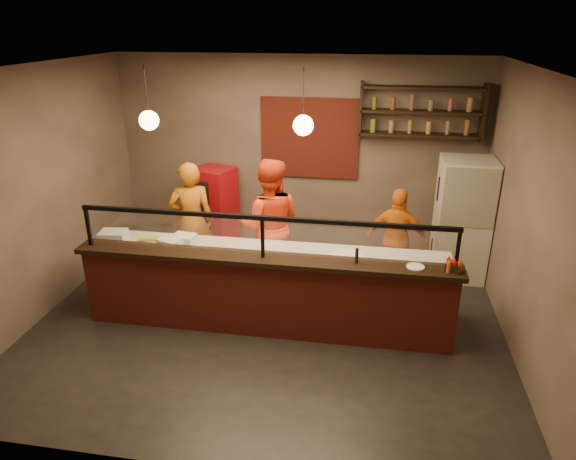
% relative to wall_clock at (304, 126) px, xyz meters
% --- Properties ---
extents(floor, '(6.00, 6.00, 0.00)m').
position_rel_wall_clock_xyz_m(floor, '(-0.10, -2.46, -2.10)').
color(floor, black).
rests_on(floor, ground).
extents(ceiling, '(6.00, 6.00, 0.00)m').
position_rel_wall_clock_xyz_m(ceiling, '(-0.10, -2.46, 1.10)').
color(ceiling, '#332B27').
rests_on(ceiling, wall_back).
extents(wall_back, '(6.00, 0.00, 6.00)m').
position_rel_wall_clock_xyz_m(wall_back, '(-0.10, 0.04, -0.50)').
color(wall_back, '#7B6B5A').
rests_on(wall_back, floor).
extents(wall_left, '(0.00, 5.00, 5.00)m').
position_rel_wall_clock_xyz_m(wall_left, '(-3.10, -2.46, -0.50)').
color(wall_left, '#7B6B5A').
rests_on(wall_left, floor).
extents(wall_right, '(0.00, 5.00, 5.00)m').
position_rel_wall_clock_xyz_m(wall_right, '(2.90, -2.46, -0.50)').
color(wall_right, '#7B6B5A').
rests_on(wall_right, floor).
extents(wall_front, '(6.00, 0.00, 6.00)m').
position_rel_wall_clock_xyz_m(wall_front, '(-0.10, -4.96, -0.50)').
color(wall_front, '#7B6B5A').
rests_on(wall_front, floor).
extents(brick_patch, '(1.60, 0.04, 1.30)m').
position_rel_wall_clock_xyz_m(brick_patch, '(0.10, 0.01, -0.20)').
color(brick_patch, maroon).
rests_on(brick_patch, wall_back).
extents(service_counter, '(4.60, 0.25, 1.00)m').
position_rel_wall_clock_xyz_m(service_counter, '(-0.10, -2.76, -1.60)').
color(service_counter, maroon).
rests_on(service_counter, floor).
extents(counter_ledge, '(4.70, 0.37, 0.06)m').
position_rel_wall_clock_xyz_m(counter_ledge, '(-0.10, -2.76, -1.07)').
color(counter_ledge, black).
rests_on(counter_ledge, service_counter).
extents(worktop_cabinet, '(4.60, 0.75, 0.85)m').
position_rel_wall_clock_xyz_m(worktop_cabinet, '(-0.10, -2.26, -1.68)').
color(worktop_cabinet, gray).
rests_on(worktop_cabinet, floor).
extents(worktop, '(4.60, 0.75, 0.05)m').
position_rel_wall_clock_xyz_m(worktop, '(-0.10, -2.26, -1.23)').
color(worktop, silver).
rests_on(worktop, worktop_cabinet).
extents(sneeze_guard, '(4.50, 0.05, 0.52)m').
position_rel_wall_clock_xyz_m(sneeze_guard, '(-0.10, -2.76, -0.73)').
color(sneeze_guard, white).
rests_on(sneeze_guard, counter_ledge).
extents(wall_shelving, '(1.84, 0.28, 0.85)m').
position_rel_wall_clock_xyz_m(wall_shelving, '(1.80, -0.14, 0.30)').
color(wall_shelving, black).
rests_on(wall_shelving, wall_back).
extents(wall_clock, '(0.30, 0.04, 0.30)m').
position_rel_wall_clock_xyz_m(wall_clock, '(0.00, 0.00, 0.00)').
color(wall_clock, black).
rests_on(wall_clock, wall_back).
extents(pendant_left, '(0.24, 0.24, 0.77)m').
position_rel_wall_clock_xyz_m(pendant_left, '(-1.60, -2.26, 0.45)').
color(pendant_left, black).
rests_on(pendant_left, ceiling).
extents(pendant_right, '(0.24, 0.24, 0.77)m').
position_rel_wall_clock_xyz_m(pendant_right, '(0.30, -2.26, 0.45)').
color(pendant_right, black).
rests_on(pendant_right, ceiling).
extents(cook_left, '(0.76, 0.62, 1.80)m').
position_rel_wall_clock_xyz_m(cook_left, '(-1.49, -1.38, -1.20)').
color(cook_left, '#C76B12').
rests_on(cook_left, floor).
extents(cook_mid, '(1.04, 0.87, 1.94)m').
position_rel_wall_clock_xyz_m(cook_mid, '(-0.27, -1.54, -1.13)').
color(cook_mid, red).
rests_on(cook_mid, floor).
extents(cook_right, '(0.96, 0.56, 1.53)m').
position_rel_wall_clock_xyz_m(cook_right, '(1.55, -1.30, -1.33)').
color(cook_right, orange).
rests_on(cook_right, floor).
extents(fridge, '(0.77, 0.72, 1.84)m').
position_rel_wall_clock_xyz_m(fridge, '(2.50, -0.72, -1.18)').
color(fridge, beige).
rests_on(fridge, floor).
extents(red_cooler, '(0.75, 0.72, 1.42)m').
position_rel_wall_clock_xyz_m(red_cooler, '(-1.45, -0.31, -1.39)').
color(red_cooler, '#AE0B13').
rests_on(red_cooler, floor).
extents(pizza_dough, '(0.63, 0.63, 0.01)m').
position_rel_wall_clock_xyz_m(pizza_dough, '(0.87, -2.35, -1.19)').
color(pizza_dough, white).
rests_on(pizza_dough, worktop).
extents(prep_tub_a, '(0.38, 0.32, 0.17)m').
position_rel_wall_clock_xyz_m(prep_tub_a, '(-2.24, -2.34, -1.11)').
color(prep_tub_a, silver).
rests_on(prep_tub_a, worktop).
extents(prep_tub_b, '(0.32, 0.27, 0.14)m').
position_rel_wall_clock_xyz_m(prep_tub_b, '(-1.29, -2.24, -1.13)').
color(prep_tub_b, silver).
rests_on(prep_tub_b, worktop).
extents(prep_tub_c, '(0.36, 0.33, 0.15)m').
position_rel_wall_clock_xyz_m(prep_tub_c, '(-1.41, -2.39, -1.13)').
color(prep_tub_c, white).
rests_on(prep_tub_c, worktop).
extents(rolling_pin, '(0.40, 0.15, 0.07)m').
position_rel_wall_clock_xyz_m(rolling_pin, '(-1.76, -2.18, -1.17)').
color(rolling_pin, gold).
rests_on(rolling_pin, worktop).
extents(condiment_caddy, '(0.20, 0.18, 0.09)m').
position_rel_wall_clock_xyz_m(condiment_caddy, '(2.10, -2.77, -0.99)').
color(condiment_caddy, black).
rests_on(condiment_caddy, counter_ledge).
extents(pepper_mill, '(0.05, 0.05, 0.19)m').
position_rel_wall_clock_xyz_m(pepper_mill, '(1.01, -2.74, -0.95)').
color(pepper_mill, black).
rests_on(pepper_mill, counter_ledge).
extents(small_plate, '(0.25, 0.25, 0.01)m').
position_rel_wall_clock_xyz_m(small_plate, '(1.68, -2.75, -1.03)').
color(small_plate, silver).
rests_on(small_plate, counter_ledge).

